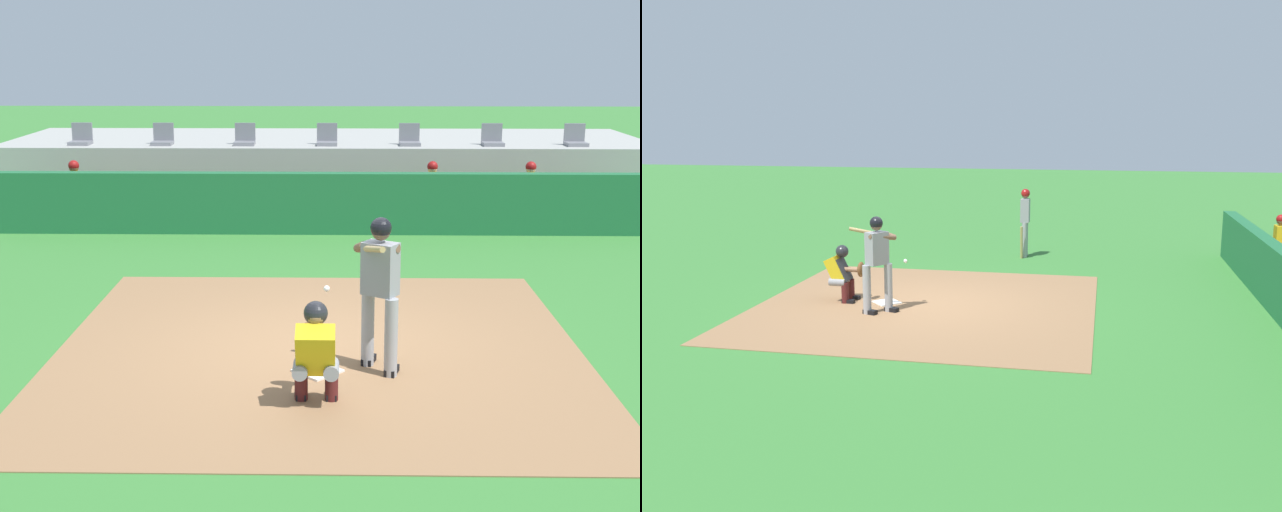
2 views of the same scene
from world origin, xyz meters
TOP-DOWN VIEW (x-y plane):
  - ground_plane at (0.00, 0.00)m, footprint 80.00×80.00m
  - dirt_infield at (0.00, 0.00)m, footprint 6.40×6.40m
  - home_plate at (0.00, -0.80)m, footprint 0.62×0.62m
  - batter_at_plate at (0.69, -0.74)m, footprint 0.54×0.91m
  - catcher_crouched at (-0.00, -1.68)m, footprint 0.48×1.67m
  - dugout_wall at (0.00, 6.50)m, footprint 13.00×0.30m
  - dugout_bench at (0.00, 7.50)m, footprint 11.80×0.44m
  - dugout_player_0 at (-5.20, 7.34)m, footprint 0.49×0.70m
  - dugout_player_1 at (2.18, 7.34)m, footprint 0.49×0.70m
  - dugout_player_2 at (4.18, 7.34)m, footprint 0.49×0.70m
  - stands_platform at (0.00, 10.90)m, footprint 15.00×4.40m
  - stadium_seat_0 at (-5.57, 9.38)m, footprint 0.46×0.46m
  - stadium_seat_1 at (-3.71, 9.38)m, footprint 0.46×0.46m
  - stadium_seat_2 at (-1.86, 9.38)m, footprint 0.46×0.46m
  - stadium_seat_3 at (0.00, 9.38)m, footprint 0.46×0.46m
  - stadium_seat_4 at (1.86, 9.38)m, footprint 0.46×0.46m
  - stadium_seat_5 at (3.71, 9.38)m, footprint 0.46×0.46m
  - stadium_seat_6 at (5.57, 9.38)m, footprint 0.46×0.46m

SIDE VIEW (x-z plane):
  - ground_plane at x=0.00m, z-range 0.00..0.00m
  - dirt_infield at x=0.00m, z-range 0.00..0.01m
  - home_plate at x=0.00m, z-range 0.01..0.04m
  - dugout_bench at x=0.00m, z-range 0.00..0.45m
  - dugout_wall at x=0.00m, z-range 0.00..1.20m
  - catcher_crouched at x=0.00m, z-range 0.05..1.17m
  - dugout_player_0 at x=-5.20m, z-range 0.02..1.32m
  - dugout_player_1 at x=2.18m, z-range 0.02..1.32m
  - dugout_player_2 at x=4.18m, z-range 0.02..1.32m
  - stands_platform at x=0.00m, z-range 0.00..1.40m
  - batter_at_plate at x=0.69m, z-range 0.13..1.94m
  - stadium_seat_0 at x=-5.57m, z-range 1.29..1.77m
  - stadium_seat_1 at x=-3.71m, z-range 1.29..1.77m
  - stadium_seat_2 at x=-1.86m, z-range 1.29..1.77m
  - stadium_seat_3 at x=0.00m, z-range 1.29..1.77m
  - stadium_seat_4 at x=1.86m, z-range 1.29..1.77m
  - stadium_seat_5 at x=3.71m, z-range 1.29..1.77m
  - stadium_seat_6 at x=5.57m, z-range 1.29..1.77m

